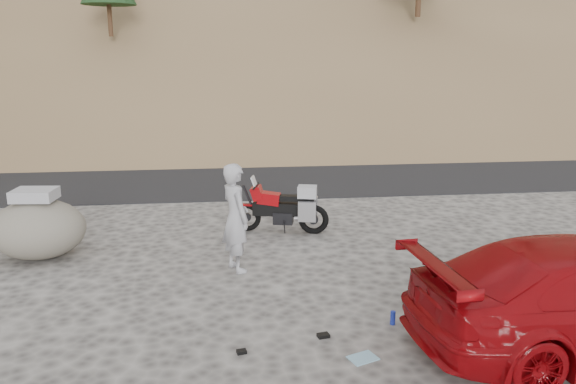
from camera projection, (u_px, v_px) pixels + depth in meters
name	position (u px, v px, depth m)	size (l,w,h in m)	color
ground	(226.00, 292.00, 8.65)	(140.00, 140.00, 0.00)	#43403E
road	(224.00, 173.00, 17.33)	(120.00, 7.00, 0.05)	black
motorcycle	(285.00, 209.00, 11.44)	(1.96, 0.84, 1.18)	black
man	(237.00, 269.00, 9.57)	(0.67, 0.44, 1.84)	#9D9CA2
boulder	(38.00, 228.00, 10.00)	(1.98, 1.82, 1.25)	#615C53
gear_bottle	(393.00, 318.00, 7.60)	(0.07, 0.07, 0.19)	navy
gear_funnel	(525.00, 333.00, 7.22)	(0.13, 0.13, 0.16)	#BA100C
gear_glove_a	(323.00, 335.00, 7.28)	(0.15, 0.11, 0.04)	black
gear_glove_b	(242.00, 352.00, 6.88)	(0.12, 0.09, 0.04)	black
gear_blue_cloth	(363.00, 358.00, 6.77)	(0.33, 0.25, 0.01)	#7EACC3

